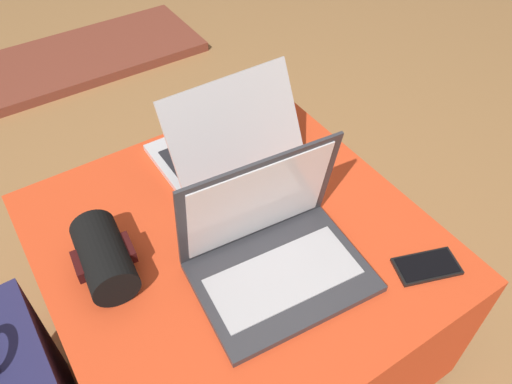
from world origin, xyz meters
TOP-DOWN VIEW (x-y plane):
  - ground_plane at (0.00, 0.00)m, footprint 14.00×14.00m
  - ottoman at (0.00, 0.00)m, footprint 0.81×0.82m
  - laptop_near at (0.02, -0.11)m, footprint 0.36×0.28m
  - laptop_far at (0.12, 0.23)m, footprint 0.34×0.25m
  - cell_phone at (0.29, -0.29)m, footprint 0.15×0.11m
  - wrist_brace at (-0.27, 0.06)m, footprint 0.12×0.19m
  - fireplace_hearth at (0.00, 1.68)m, footprint 1.40×0.50m

SIDE VIEW (x-z plane):
  - ground_plane at x=0.00m, z-range 0.00..0.00m
  - fireplace_hearth at x=0.00m, z-range 0.00..0.04m
  - ottoman at x=0.00m, z-range 0.00..0.46m
  - cell_phone at x=0.29m, z-range 0.46..0.47m
  - wrist_brace at x=-0.27m, z-range 0.46..0.55m
  - laptop_far at x=0.12m, z-range 0.39..0.63m
  - laptop_near at x=0.02m, z-range 0.38..0.64m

